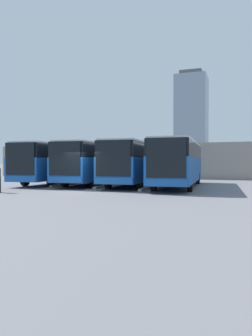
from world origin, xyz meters
TOP-DOWN VIEW (x-y plane):
  - ground_plane at (0.00, 0.00)m, footprint 600.00×600.00m
  - bus_0 at (-5.31, -5.80)m, footprint 3.48×12.58m
  - curb_divider_0 at (-3.54, -3.96)m, footprint 0.66×5.77m
  - bus_1 at (-1.77, -6.56)m, footprint 3.48×12.58m
  - curb_divider_1 at (0.00, -4.72)m, footprint 0.66×5.77m
  - bus_2 at (1.77, -6.68)m, footprint 3.48×12.58m
  - curb_divider_2 at (3.54, -4.84)m, footprint 0.66×5.77m
  - bus_3 at (5.30, -6.62)m, footprint 3.48×12.58m
  - station_building at (0.00, -24.54)m, footprint 42.31×16.62m
  - office_tower at (18.12, -162.06)m, footprint 16.56×16.56m

SIDE VIEW (x-z plane):
  - ground_plane at x=0.00m, z-range 0.00..0.00m
  - curb_divider_0 at x=-3.54m, z-range 0.00..0.15m
  - curb_divider_1 at x=0.00m, z-range 0.00..0.15m
  - curb_divider_2 at x=3.54m, z-range 0.00..0.15m
  - bus_0 at x=-5.31m, z-range 0.19..3.55m
  - bus_1 at x=-1.77m, z-range 0.19..3.55m
  - bus_2 at x=1.77m, z-range 0.19..3.55m
  - bus_3 at x=5.30m, z-range 0.19..3.55m
  - station_building at x=0.00m, z-range 0.02..4.02m
  - office_tower at x=18.12m, z-range -0.60..50.76m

